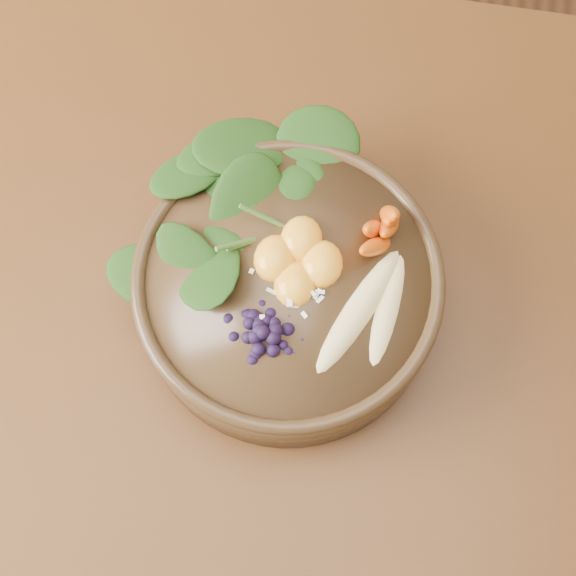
{
  "coord_description": "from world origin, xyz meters",
  "views": [
    {
      "loc": [
        0.12,
        -0.21,
        1.5
      ],
      "look_at": [
        0.07,
        0.05,
        0.8
      ],
      "focal_mm": 50.0,
      "sensor_mm": 36.0,
      "label": 1
    }
  ],
  "objects_px": {
    "carrot_cluster": "(377,211)",
    "blueberry_pile": "(262,328)",
    "mandarin_cluster": "(298,255)",
    "banana_halves": "(375,305)",
    "dining_table": "(214,365)",
    "stoneware_bowl": "(288,292)",
    "kale_heap": "(272,195)"
  },
  "relations": [
    {
      "from": "dining_table",
      "to": "mandarin_cluster",
      "type": "relative_size",
      "value": 17.8
    },
    {
      "from": "kale_heap",
      "to": "carrot_cluster",
      "type": "relative_size",
      "value": 2.38
    },
    {
      "from": "carrot_cluster",
      "to": "blueberry_pile",
      "type": "xyz_separation_m",
      "value": [
        -0.08,
        -0.12,
        -0.02
      ]
    },
    {
      "from": "dining_table",
      "to": "kale_heap",
      "type": "bearing_deg",
      "value": 68.77
    },
    {
      "from": "banana_halves",
      "to": "blueberry_pile",
      "type": "xyz_separation_m",
      "value": [
        -0.09,
        -0.04,
        0.01
      ]
    },
    {
      "from": "mandarin_cluster",
      "to": "blueberry_pile",
      "type": "height_order",
      "value": "blueberry_pile"
    },
    {
      "from": "carrot_cluster",
      "to": "blueberry_pile",
      "type": "relative_size",
      "value": 0.6
    },
    {
      "from": "stoneware_bowl",
      "to": "dining_table",
      "type": "bearing_deg",
      "value": -145.63
    },
    {
      "from": "carrot_cluster",
      "to": "banana_halves",
      "type": "distance_m",
      "value": 0.08
    },
    {
      "from": "stoneware_bowl",
      "to": "mandarin_cluster",
      "type": "xyz_separation_m",
      "value": [
        0.01,
        0.02,
        0.05
      ]
    },
    {
      "from": "stoneware_bowl",
      "to": "banana_halves",
      "type": "bearing_deg",
      "value": -12.67
    },
    {
      "from": "stoneware_bowl",
      "to": "kale_heap",
      "type": "distance_m",
      "value": 0.09
    },
    {
      "from": "banana_halves",
      "to": "blueberry_pile",
      "type": "distance_m",
      "value": 0.1
    },
    {
      "from": "carrot_cluster",
      "to": "mandarin_cluster",
      "type": "bearing_deg",
      "value": -129.81
    },
    {
      "from": "dining_table",
      "to": "carrot_cluster",
      "type": "relative_size",
      "value": 20.47
    },
    {
      "from": "stoneware_bowl",
      "to": "kale_heap",
      "type": "xyz_separation_m",
      "value": [
        -0.03,
        0.07,
        0.06
      ]
    },
    {
      "from": "carrot_cluster",
      "to": "banana_halves",
      "type": "height_order",
      "value": "carrot_cluster"
    },
    {
      "from": "stoneware_bowl",
      "to": "mandarin_cluster",
      "type": "height_order",
      "value": "mandarin_cluster"
    },
    {
      "from": "carrot_cluster",
      "to": "blueberry_pile",
      "type": "bearing_deg",
      "value": -109.55
    },
    {
      "from": "stoneware_bowl",
      "to": "banana_halves",
      "type": "distance_m",
      "value": 0.1
    },
    {
      "from": "dining_table",
      "to": "blueberry_pile",
      "type": "distance_m",
      "value": 0.2
    },
    {
      "from": "banana_halves",
      "to": "carrot_cluster",
      "type": "bearing_deg",
      "value": 113.06
    },
    {
      "from": "dining_table",
      "to": "mandarin_cluster",
      "type": "xyz_separation_m",
      "value": [
        0.08,
        0.07,
        0.18
      ]
    },
    {
      "from": "dining_table",
      "to": "blueberry_pile",
      "type": "height_order",
      "value": "blueberry_pile"
    },
    {
      "from": "mandarin_cluster",
      "to": "blueberry_pile",
      "type": "relative_size",
      "value": 0.69
    },
    {
      "from": "carrot_cluster",
      "to": "mandarin_cluster",
      "type": "xyz_separation_m",
      "value": [
        -0.06,
        -0.04,
        -0.02
      ]
    },
    {
      "from": "blueberry_pile",
      "to": "banana_halves",
      "type": "bearing_deg",
      "value": 23.07
    },
    {
      "from": "kale_heap",
      "to": "mandarin_cluster",
      "type": "xyz_separation_m",
      "value": [
        0.03,
        -0.05,
        -0.01
      ]
    },
    {
      "from": "dining_table",
      "to": "stoneware_bowl",
      "type": "distance_m",
      "value": 0.16
    },
    {
      "from": "kale_heap",
      "to": "blueberry_pile",
      "type": "relative_size",
      "value": 1.42
    },
    {
      "from": "kale_heap",
      "to": "mandarin_cluster",
      "type": "height_order",
      "value": "kale_heap"
    },
    {
      "from": "banana_halves",
      "to": "blueberry_pile",
      "type": "relative_size",
      "value": 1.16
    }
  ]
}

